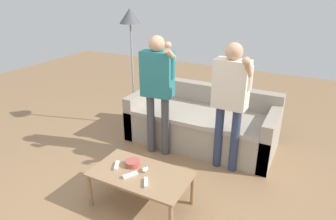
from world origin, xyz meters
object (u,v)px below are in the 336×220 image
(game_remote_wand_far, at_px, (146,183))
(snack_bowl, at_px, (133,163))
(couch, at_px, (202,123))
(game_remote_nunchuk, at_px, (145,169))
(player_right, at_px, (230,94))
(game_remote_wand_near, at_px, (130,175))
(floor_lamp, at_px, (130,26))
(player_left, at_px, (157,83))
(game_remote_wand_spare, at_px, (117,166))
(coffee_table, at_px, (141,177))

(game_remote_wand_far, bearing_deg, snack_bowl, 144.75)
(couch, distance_m, game_remote_nunchuk, 1.57)
(game_remote_wand_far, bearing_deg, player_right, 70.47)
(couch, height_order, game_remote_wand_near, couch)
(couch, distance_m, floor_lamp, 1.80)
(snack_bowl, relative_size, player_left, 0.10)
(player_right, xyz_separation_m, player_left, (-0.95, -0.06, 0.01))
(game_remote_wand_near, bearing_deg, player_left, 105.09)
(snack_bowl, xyz_separation_m, floor_lamp, (-1.03, 1.58, 1.19))
(game_remote_nunchuk, xyz_separation_m, game_remote_wand_near, (-0.09, -0.15, -0.01))
(couch, height_order, game_remote_nunchuk, couch)
(game_remote_wand_near, bearing_deg, floor_lamp, 122.28)
(snack_bowl, xyz_separation_m, player_left, (-0.22, 0.96, 0.60))
(snack_bowl, relative_size, game_remote_wand_near, 1.03)
(floor_lamp, height_order, game_remote_wand_near, floor_lamp)
(snack_bowl, distance_m, player_right, 1.38)
(game_remote_nunchuk, bearing_deg, couch, 88.93)
(game_remote_wand_near, height_order, game_remote_wand_spare, same)
(game_remote_wand_spare, bearing_deg, couch, 78.24)
(coffee_table, relative_size, game_remote_wand_spare, 6.73)
(game_remote_nunchuk, bearing_deg, game_remote_wand_far, -55.89)
(player_left, xyz_separation_m, game_remote_wand_near, (0.30, -1.13, -0.61))
(snack_bowl, bearing_deg, coffee_table, -27.80)
(game_remote_nunchuk, distance_m, floor_lamp, 2.33)
(snack_bowl, height_order, game_remote_wand_spare, snack_bowl)
(floor_lamp, height_order, player_right, floor_lamp)
(snack_bowl, bearing_deg, game_remote_wand_near, -64.86)
(player_right, height_order, game_remote_wand_spare, player_right)
(game_remote_nunchuk, bearing_deg, player_left, 111.84)
(floor_lamp, height_order, game_remote_wand_far, floor_lamp)
(floor_lamp, bearing_deg, snack_bowl, -56.99)
(player_left, relative_size, game_remote_wand_far, 11.40)
(game_remote_wand_far, bearing_deg, game_remote_wand_spare, 165.98)
(couch, height_order, floor_lamp, floor_lamp)
(floor_lamp, distance_m, game_remote_wand_near, 2.40)
(couch, distance_m, game_remote_wand_far, 1.75)
(game_remote_wand_spare, bearing_deg, game_remote_wand_far, -14.02)
(game_remote_wand_far, bearing_deg, floor_lamp, 126.44)
(coffee_table, bearing_deg, player_right, 62.16)
(player_left, bearing_deg, game_remote_wand_near, -74.91)
(floor_lamp, distance_m, player_right, 1.94)
(snack_bowl, distance_m, game_remote_wand_near, 0.19)
(player_left, distance_m, game_remote_wand_spare, 1.22)
(coffee_table, height_order, game_remote_wand_near, game_remote_wand_near)
(game_remote_nunchuk, bearing_deg, coffee_table, -113.20)
(coffee_table, bearing_deg, game_remote_wand_far, -41.76)
(floor_lamp, bearing_deg, player_right, -17.92)
(game_remote_wand_near, distance_m, game_remote_wand_far, 0.21)
(floor_lamp, distance_m, player_left, 1.18)
(game_remote_nunchuk, height_order, game_remote_wand_spare, game_remote_nunchuk)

